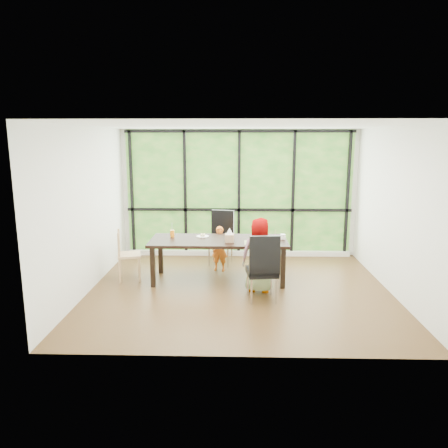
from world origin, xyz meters
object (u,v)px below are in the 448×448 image
(child_toddler, at_px, (220,249))
(plate_far, at_px, (203,236))
(plate_near, at_px, (259,243))
(white_mug, at_px, (283,237))
(chair_interior_leather, at_px, (262,267))
(child_older, at_px, (260,255))
(orange_cup, at_px, (172,233))
(chair_window_leather, at_px, (221,238))
(dining_table, at_px, (219,260))
(tissue_box, at_px, (230,238))
(green_cup, at_px, (275,241))
(chair_end_beech, at_px, (129,255))

(child_toddler, bearing_deg, plate_far, -117.05)
(plate_near, relative_size, white_mug, 2.40)
(chair_interior_leather, xyz_separation_m, plate_far, (-1.01, 1.14, 0.22))
(child_older, xyz_separation_m, white_mug, (0.43, 0.60, 0.17))
(child_older, relative_size, orange_cup, 10.01)
(chair_window_leather, bearing_deg, dining_table, -79.23)
(plate_near, relative_size, orange_cup, 1.73)
(child_toddler, distance_m, child_older, 1.34)
(dining_table, distance_m, white_mug, 1.22)
(dining_table, height_order, tissue_box, tissue_box)
(dining_table, distance_m, orange_cup, 0.97)
(plate_far, bearing_deg, chair_interior_leather, -48.45)
(tissue_box, bearing_deg, white_mug, 13.52)
(child_toddler, bearing_deg, orange_cup, -143.08)
(chair_interior_leather, xyz_separation_m, plate_near, (-0.02, 0.70, 0.22))
(dining_table, relative_size, child_toddler, 2.79)
(plate_far, distance_m, green_cup, 1.36)
(child_toddler, distance_m, plate_near, 1.12)
(dining_table, relative_size, tissue_box, 15.29)
(plate_far, bearing_deg, child_older, -36.62)
(child_older, relative_size, tissue_box, 7.88)
(white_mug, bearing_deg, orange_cup, 176.44)
(chair_end_beech, bearing_deg, chair_interior_leather, -126.66)
(child_toddler, xyz_separation_m, plate_near, (0.70, -0.81, 0.32))
(chair_window_leather, bearing_deg, white_mug, -28.27)
(chair_window_leather, bearing_deg, chair_interior_leather, -58.73)
(plate_near, relative_size, tissue_box, 1.36)
(chair_interior_leather, relative_size, orange_cup, 8.71)
(orange_cup, xyz_separation_m, tissue_box, (1.04, -0.35, 0.01))
(chair_interior_leather, bearing_deg, white_mug, -119.67)
(child_toddler, xyz_separation_m, plate_far, (-0.30, -0.37, 0.33))
(white_mug, bearing_deg, chair_interior_leather, -113.13)
(plate_near, bearing_deg, dining_table, 161.25)
(chair_end_beech, relative_size, plate_far, 4.01)
(chair_interior_leather, relative_size, child_toddler, 1.25)
(child_older, bearing_deg, tissue_box, -26.31)
(plate_far, bearing_deg, dining_table, -35.35)
(chair_interior_leather, xyz_separation_m, white_mug, (0.42, 0.99, 0.25))
(chair_window_leather, distance_m, orange_cup, 1.20)
(plate_far, bearing_deg, chair_window_leather, 68.94)
(chair_interior_leather, height_order, white_mug, chair_interior_leather)
(chair_window_leather, bearing_deg, green_cup, -42.08)
(child_older, relative_size, green_cup, 10.82)
(chair_window_leather, distance_m, tissue_box, 1.20)
(plate_near, bearing_deg, child_older, -87.04)
(chair_interior_leather, bearing_deg, plate_far, -54.99)
(plate_far, height_order, tissue_box, tissue_box)
(plate_far, xyz_separation_m, green_cup, (1.26, -0.50, 0.05))
(tissue_box, bearing_deg, plate_near, -7.89)
(chair_interior_leather, xyz_separation_m, chair_end_beech, (-2.33, 0.95, -0.09))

